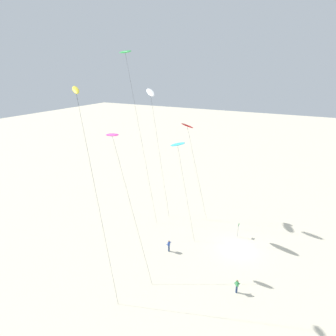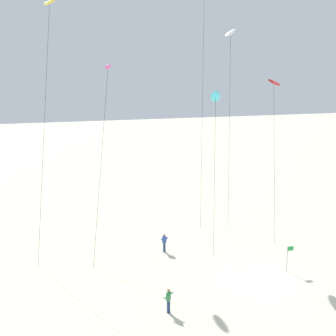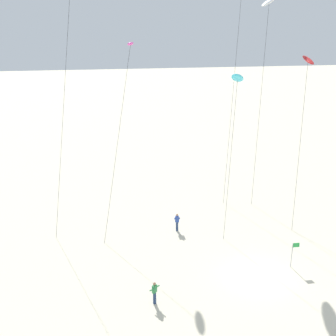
# 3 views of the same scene
# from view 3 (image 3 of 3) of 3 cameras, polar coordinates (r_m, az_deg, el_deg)

# --- Properties ---
(ground_plane) EXTENTS (260.00, 260.00, 0.00)m
(ground_plane) POSITION_cam_3_polar(r_m,az_deg,el_deg) (34.44, 11.71, -13.73)
(ground_plane) COLOR beige
(kite_white) EXTENTS (3.49, 5.93, 20.56)m
(kite_white) POSITION_cam_3_polar(r_m,az_deg,el_deg) (46.82, 13.13, 20.40)
(kite_white) COLOR white
(kite_white) RESTS_ON ground
(kite_cyan) EXTENTS (2.86, 5.32, 14.22)m
(kite_cyan) POSITION_cam_3_polar(r_m,az_deg,el_deg) (38.54, 9.10, 11.50)
(kite_cyan) COLOR #33BFE0
(kite_cyan) RESTS_ON ground
(kite_red) EXTENTS (2.61, 5.90, 15.14)m
(kite_red) POSITION_cam_3_polar(r_m,az_deg,el_deg) (42.68, 17.88, 13.11)
(kite_red) COLOR red
(kite_red) RESTS_ON ground
(kite_magenta) EXTENTS (3.67, 8.08, 16.41)m
(kite_magenta) POSITION_cam_3_polar(r_m,az_deg,el_deg) (40.62, -5.01, 15.51)
(kite_magenta) COLOR #D8339E
(kite_magenta) RESTS_ON ground
(kite_flyer_nearest) EXTENTS (0.73, 0.73, 1.67)m
(kite_flyer_nearest) POSITION_cam_3_polar(r_m,az_deg,el_deg) (30.61, -1.78, -15.98)
(kite_flyer_nearest) COLOR navy
(kite_flyer_nearest) RESTS_ON ground
(kite_flyer_middle) EXTENTS (0.55, 0.53, 1.67)m
(kite_flyer_middle) POSITION_cam_3_polar(r_m,az_deg,el_deg) (39.64, 1.20, -7.06)
(kite_flyer_middle) COLOR navy
(kite_flyer_middle) RESTS_ON ground
(marker_flag) EXTENTS (0.56, 0.05, 2.10)m
(marker_flag) POSITION_cam_3_polar(r_m,az_deg,el_deg) (35.47, 16.20, -10.27)
(marker_flag) COLOR gray
(marker_flag) RESTS_ON ground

